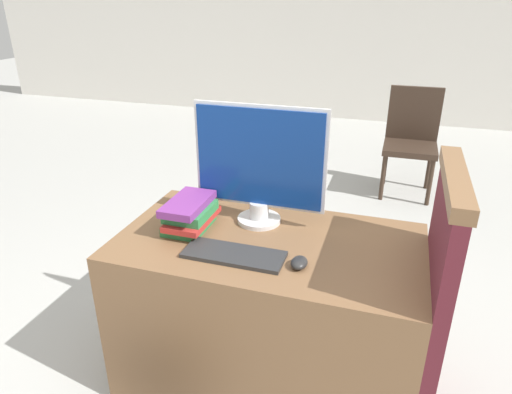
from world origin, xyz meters
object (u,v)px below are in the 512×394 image
Objects in this scene: keyboard at (234,255)px; mouse at (299,263)px; monitor at (259,165)px; far_chair at (411,136)px; book_stack at (190,214)px.

mouse is (0.25, 0.00, 0.01)m from keyboard.
monitor is 2.48m from far_chair.
far_chair reaches higher than mouse.
keyboard is 4.52× the size of mouse.
book_stack is (-0.26, -0.15, -0.20)m from monitor.
far_chair reaches higher than book_stack.
monitor reaches higher than book_stack.
book_stack is at bearing -149.90° from monitor.
far_chair reaches higher than keyboard.
monitor is 0.46m from mouse.
book_stack is 2.67m from far_chair.
mouse is 0.09× the size of far_chair.
monitor is at bearing 89.21° from keyboard.
book_stack is at bearing 163.03° from mouse.
book_stack is at bearing 148.08° from keyboard.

